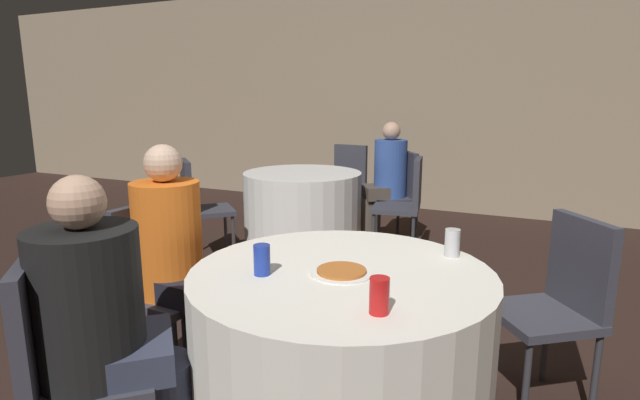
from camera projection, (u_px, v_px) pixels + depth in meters
name	position (u px, v px, depth m)	size (l,w,h in m)	color
wall_back	(484.00, 97.00, 5.85)	(16.00, 0.06, 2.80)	gray
table_near	(341.00, 354.00, 2.09)	(1.24, 1.24, 0.73)	white
table_far	(303.00, 211.00, 4.65)	(1.09, 1.09, 0.73)	white
chair_near_west	(157.00, 274.00, 2.52)	(0.42, 0.42, 0.89)	#383842
chair_near_northeast	(561.00, 294.00, 2.26)	(0.56, 0.56, 0.89)	#383842
chair_near_southwest	(64.00, 356.00, 1.73)	(0.57, 0.57, 0.89)	#383842
chair_far_north	(347.00, 178.00, 5.43)	(0.42, 0.43, 0.89)	#383842
chair_far_northeast	(399.00, 188.00, 4.84)	(0.56, 0.56, 0.89)	#383842
chair_far_southwest	(198.00, 201.00, 4.27)	(0.57, 0.57, 0.89)	#383842
chair_far_east	(407.00, 198.00, 4.38)	(0.47, 0.46, 0.89)	#383842
person_blue_shirt	(383.00, 184.00, 4.79)	(0.46, 0.44, 1.18)	#4C4238
person_orange_shirt	(180.00, 267.00, 2.43)	(0.50, 0.33, 1.20)	black
person_black_shirt	(110.00, 332.00, 1.76)	(0.50, 0.50, 1.17)	#33384C
pizza_plate_near	(342.00, 272.00, 1.98)	(0.25, 0.25, 0.02)	white
soda_can_red	(379.00, 296.00, 1.61)	(0.07, 0.07, 0.12)	red
soda_can_silver	(452.00, 243.00, 2.19)	(0.07, 0.07, 0.12)	silver
soda_can_blue	(262.00, 260.00, 1.96)	(0.07, 0.07, 0.12)	#1E38A5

